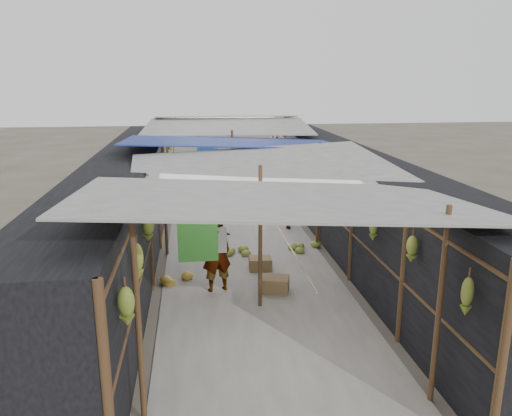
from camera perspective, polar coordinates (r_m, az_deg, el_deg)
name	(u,v)px	position (r m, az deg, el deg)	size (l,w,h in m)	color
ground	(292,412)	(6.71, 4.19, -22.25)	(80.00, 80.00, 0.00)	#6B6356
aisle_slab	(241,245)	(12.47, -1.69, -4.19)	(3.60, 16.00, 0.02)	#9E998E
stall_left	(128,204)	(12.20, -14.46, 0.50)	(1.40, 15.00, 2.30)	black
stall_right	(348,197)	(12.69, 10.49, 1.25)	(1.40, 15.00, 2.30)	black
crate_near	(275,285)	(9.77, 2.24, -8.76)	(0.51, 0.41, 0.30)	olive
crate_mid	(260,264)	(10.82, 0.50, -6.42)	(0.48, 0.39, 0.29)	olive
crate_back	(230,211)	(15.15, -3.05, -0.31)	(0.43, 0.35, 0.27)	olive
black_basin	(262,200)	(16.68, 0.65, 0.93)	(0.59, 0.59, 0.18)	black
vendor_elderly	(216,253)	(9.61, -4.57, -5.10)	(0.58, 0.38, 1.58)	silver
shopper_blue	(222,208)	(13.01, -3.93, 0.02)	(0.74, 0.58, 1.52)	#1E3598
vendor_seated	(288,215)	(13.63, 3.62, -0.84)	(0.52, 0.30, 0.81)	#504945
market_canopy	(240,147)	(12.25, -1.82, 6.99)	(5.62, 15.20, 2.77)	brown
hanging_bananas	(240,179)	(12.07, -1.81, 3.32)	(3.95, 14.21, 0.77)	olive
floor_bananas	(230,224)	(13.65, -3.00, -1.88)	(3.88, 7.61, 0.35)	gold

